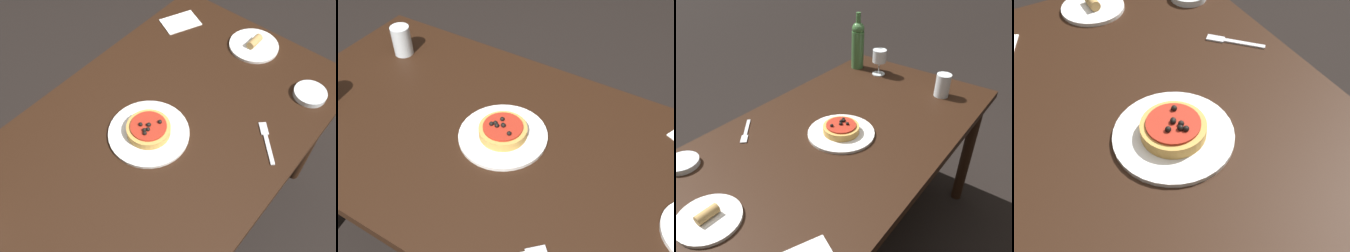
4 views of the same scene
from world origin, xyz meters
The scene contains 8 objects.
ground_plane centered at (0.00, 0.00, 0.00)m, with size 14.00×14.00×0.00m, color black.
dining_table centered at (0.00, 0.00, 0.66)m, with size 1.53×0.86×0.74m.
dinner_plate centered at (0.03, 0.02, 0.75)m, with size 0.28×0.28×0.01m.
pizza centered at (0.03, 0.02, 0.77)m, with size 0.15×0.15×0.05m.
side_bowl centered at (0.54, -0.32, 0.75)m, with size 0.12×0.12×0.02m.
fork centered at (0.27, -0.30, 0.75)m, with size 0.14×0.13×0.00m.
side_plate centered at (0.64, -0.02, 0.75)m, with size 0.20×0.20×0.04m.
paper_napkin centered at (0.56, 0.31, 0.74)m, with size 0.19×0.16×0.00m.
Camera 1 is at (-0.52, -0.53, 1.84)m, focal length 42.00 mm.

